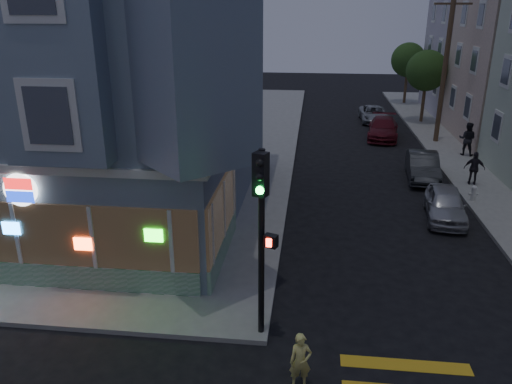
% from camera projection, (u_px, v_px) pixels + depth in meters
% --- Properties ---
extents(sidewalk_nw, '(33.00, 42.00, 0.15)m').
position_uv_depth(sidewalk_nw, '(58.00, 135.00, 34.42)').
color(sidewalk_nw, gray).
rests_on(sidewalk_nw, ground).
extents(corner_building, '(14.60, 14.60, 11.40)m').
position_uv_depth(corner_building, '(70.00, 73.00, 20.42)').
color(corner_building, slate).
rests_on(corner_building, sidewalk_nw).
extents(utility_pole, '(2.20, 0.30, 9.00)m').
position_uv_depth(utility_pole, '(445.00, 68.00, 30.96)').
color(utility_pole, '#4C3826').
rests_on(utility_pole, sidewalk_ne).
extents(street_tree_near, '(3.00, 3.00, 5.30)m').
position_uv_depth(street_tree_near, '(427.00, 71.00, 36.83)').
color(street_tree_near, '#4C3826').
rests_on(street_tree_near, sidewalk_ne).
extents(street_tree_far, '(3.00, 3.00, 5.30)m').
position_uv_depth(street_tree_far, '(408.00, 60.00, 44.27)').
color(street_tree_far, '#4C3826').
rests_on(street_tree_far, sidewalk_ne).
extents(running_child, '(0.57, 0.42, 1.42)m').
position_uv_depth(running_child, '(300.00, 361.00, 11.50)').
color(running_child, '#E6E075').
rests_on(running_child, ground).
extents(pedestrian_a, '(1.15, 1.04, 1.95)m').
position_uv_depth(pedestrian_a, '(467.00, 139.00, 29.16)').
color(pedestrian_a, black).
rests_on(pedestrian_a, sidewalk_ne).
extents(pedestrian_b, '(1.02, 0.59, 1.64)m').
position_uv_depth(pedestrian_b, '(474.00, 168.00, 24.36)').
color(pedestrian_b, '#242129').
rests_on(pedestrian_b, sidewalk_ne).
extents(parked_car_a, '(2.01, 3.99, 1.30)m').
position_uv_depth(parked_car_a, '(446.00, 204.00, 20.80)').
color(parked_car_a, '#B0B2B8').
rests_on(parked_car_a, ground).
extents(parked_car_b, '(1.82, 4.26, 1.37)m').
position_uv_depth(parked_car_b, '(423.00, 166.00, 25.62)').
color(parked_car_b, '#35373A').
rests_on(parked_car_b, ground).
extents(parked_car_c, '(2.56, 4.94, 1.37)m').
position_uv_depth(parked_car_c, '(383.00, 128.00, 33.62)').
color(parked_car_c, maroon).
rests_on(parked_car_c, ground).
extents(parked_car_d, '(2.04, 4.31, 1.19)m').
position_uv_depth(parked_car_d, '(374.00, 114.00, 38.50)').
color(parked_car_d, '#94989D').
rests_on(parked_car_d, ground).
extents(traffic_signal, '(0.65, 0.57, 5.10)m').
position_uv_depth(traffic_signal, '(262.00, 216.00, 12.17)').
color(traffic_signal, black).
rests_on(traffic_signal, sidewalk_nw).
extents(fire_hydrant, '(0.41, 0.24, 0.71)m').
position_uv_depth(fire_hydrant, '(474.00, 193.00, 22.43)').
color(fire_hydrant, silver).
rests_on(fire_hydrant, sidewalk_ne).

